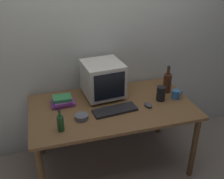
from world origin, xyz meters
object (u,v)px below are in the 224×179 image
object	(u,v)px
bottle_short	(60,123)
cd_spindle	(82,117)
computer_mouse	(148,105)
keyboard	(115,110)
mug	(176,94)
bottle_tall	(167,82)
crt_monitor	(103,79)
book_stack	(62,101)
metal_canister	(161,94)

from	to	relation	value
bottle_short	cd_spindle	world-z (taller)	bottle_short
cd_spindle	computer_mouse	bearing A→B (deg)	3.14
keyboard	mug	world-z (taller)	mug
keyboard	cd_spindle	xyz separation A→B (m)	(-0.33, -0.05, 0.01)
keyboard	bottle_tall	size ratio (longest dim) A/B	1.38
crt_monitor	book_stack	bearing A→B (deg)	-171.16
computer_mouse	bottle_tall	distance (m)	0.40
computer_mouse	mug	world-z (taller)	mug
crt_monitor	metal_canister	size ratio (longest dim) A/B	2.80
crt_monitor	metal_canister	world-z (taller)	crt_monitor
bottle_tall	metal_canister	world-z (taller)	bottle_tall
book_stack	cd_spindle	bearing A→B (deg)	-66.01
bottle_short	metal_canister	world-z (taller)	bottle_short
bottle_tall	mug	bearing A→B (deg)	-80.53
bottle_tall	cd_spindle	distance (m)	1.01
metal_canister	book_stack	bearing A→B (deg)	169.42
crt_monitor	computer_mouse	bearing A→B (deg)	-42.05
bottle_short	cd_spindle	bearing A→B (deg)	31.30
computer_mouse	bottle_tall	xyz separation A→B (m)	(0.31, 0.23, 0.10)
keyboard	bottle_short	size ratio (longest dim) A/B	2.03
bottle_short	book_stack	size ratio (longest dim) A/B	0.88
computer_mouse	cd_spindle	size ratio (longest dim) A/B	0.83
computer_mouse	bottle_short	size ratio (longest dim) A/B	0.48
computer_mouse	bottle_tall	size ratio (longest dim) A/B	0.33
book_stack	mug	world-z (taller)	same
mug	computer_mouse	bearing A→B (deg)	-167.18
metal_canister	keyboard	bearing A→B (deg)	-171.42
keyboard	bottle_short	xyz separation A→B (m)	(-0.52, -0.16, 0.07)
metal_canister	cd_spindle	bearing A→B (deg)	-171.73
bottle_tall	cd_spindle	world-z (taller)	bottle_tall
bottle_tall	bottle_short	distance (m)	1.23
keyboard	metal_canister	xyz separation A→B (m)	(0.50, 0.08, 0.06)
crt_monitor	metal_canister	bearing A→B (deg)	-24.64
bottle_short	keyboard	bearing A→B (deg)	17.36
book_stack	bottle_short	bearing A→B (deg)	-98.29
keyboard	computer_mouse	bearing A→B (deg)	-7.71
bottle_tall	mug	distance (m)	0.17
book_stack	mug	size ratio (longest dim) A/B	1.95
bottle_short	mug	bearing A→B (deg)	10.99
bottle_tall	book_stack	world-z (taller)	bottle_tall
mug	crt_monitor	bearing A→B (deg)	160.11
crt_monitor	bottle_tall	xyz separation A→B (m)	(0.68, -0.10, -0.08)
crt_monitor	metal_canister	xyz separation A→B (m)	(0.54, -0.25, -0.12)
mug	cd_spindle	bearing A→B (deg)	-173.54
crt_monitor	bottle_tall	world-z (taller)	crt_monitor
book_stack	keyboard	bearing A→B (deg)	-29.00
keyboard	metal_canister	bearing A→B (deg)	2.36
computer_mouse	bottle_short	distance (m)	0.87
crt_monitor	bottle_tall	bearing A→B (deg)	-8.35
crt_monitor	keyboard	bearing A→B (deg)	-83.87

